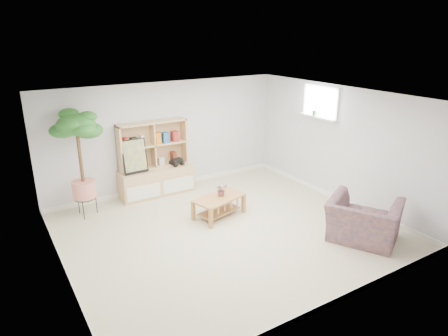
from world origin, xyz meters
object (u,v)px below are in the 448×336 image
storage_unit (156,159)px  coffee_table (219,207)px  floor_tree (81,165)px  armchair (364,218)px

storage_unit → coffee_table: 1.86m
floor_tree → armchair: floor_tree is taller
storage_unit → floor_tree: size_ratio=0.77×
floor_tree → armchair: 5.18m
armchair → floor_tree: bearing=19.2°
storage_unit → coffee_table: storage_unit is taller
storage_unit → coffee_table: bearing=-70.6°
storage_unit → floor_tree: 1.63m
storage_unit → floor_tree: bearing=-170.6°
armchair → storage_unit: bearing=2.3°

